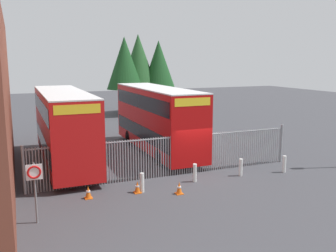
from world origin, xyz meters
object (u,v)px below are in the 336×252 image
traffic_cone_mid_forecourt (88,192)px  speed_limit_sign_post (35,179)px  double_decker_bus_behind_fence_left (157,117)px  bollard_near_left (142,183)px  bollard_center_front (195,173)px  bollard_far_right (284,164)px  traffic_cone_by_gate (179,188)px  double_decker_bus_near_gate (64,125)px  bollard_near_right (241,167)px  traffic_cone_near_kerb (137,187)px

traffic_cone_mid_forecourt → speed_limit_sign_post: size_ratio=0.25×
double_decker_bus_behind_fence_left → bollard_near_left: size_ratio=11.38×
bollard_center_front → traffic_cone_mid_forecourt: bearing=-177.2°
bollard_near_left → bollard_far_right: (8.39, -0.01, 0.00)m
double_decker_bus_behind_fence_left → bollard_center_front: bearing=-94.2°
bollard_center_front → traffic_cone_by_gate: 2.00m
double_decker_bus_near_gate → bollard_near_right: double_decker_bus_near_gate is taller
traffic_cone_mid_forecourt → double_decker_bus_behind_fence_left: bearing=49.2°
double_decker_bus_behind_fence_left → bollard_center_front: size_ratio=11.38×
double_decker_bus_near_gate → traffic_cone_near_kerb: (2.48, -6.43, -2.13)m
traffic_cone_by_gate → traffic_cone_near_kerb: 1.98m
bollard_near_right → bollard_far_right: size_ratio=1.00×
traffic_cone_mid_forecourt → speed_limit_sign_post: bearing=-141.3°
bollard_center_front → double_decker_bus_behind_fence_left: bearing=85.8°
traffic_cone_near_kerb → traffic_cone_by_gate: bearing=-26.7°
bollard_far_right → traffic_cone_near_kerb: (-8.63, 0.00, -0.19)m
speed_limit_sign_post → bollard_far_right: bearing=7.2°
bollard_near_left → double_decker_bus_behind_fence_left: bearing=63.9°
double_decker_bus_near_gate → traffic_cone_near_kerb: 7.22m
bollard_near_left → bollard_far_right: 8.39m
double_decker_bus_behind_fence_left → bollard_far_right: size_ratio=11.38×
double_decker_bus_near_gate → speed_limit_sign_post: double_decker_bus_near_gate is taller
bollard_far_right → speed_limit_sign_post: 13.40m
bollard_center_front → speed_limit_sign_post: 8.24m
speed_limit_sign_post → traffic_cone_near_kerb: bearing=20.1°
double_decker_bus_behind_fence_left → bollard_near_left: double_decker_bus_behind_fence_left is taller
bollard_far_right → traffic_cone_mid_forecourt: size_ratio=1.61×
traffic_cone_mid_forecourt → bollard_near_right: bearing=1.5°
double_decker_bus_near_gate → traffic_cone_mid_forecourt: double_decker_bus_near_gate is taller
double_decker_bus_near_gate → bollard_center_front: 8.52m
double_decker_bus_behind_fence_left → bollard_far_right: 8.88m
bollard_near_left → traffic_cone_mid_forecourt: bollard_near_left is taller
bollard_near_left → traffic_cone_near_kerb: 0.30m
traffic_cone_near_kerb → speed_limit_sign_post: 5.12m
double_decker_bus_behind_fence_left → speed_limit_sign_post: bearing=-133.4°
double_decker_bus_near_gate → traffic_cone_mid_forecourt: size_ratio=18.32×
bollard_near_left → traffic_cone_mid_forecourt: 2.54m
double_decker_bus_near_gate → traffic_cone_by_gate: (4.25, -7.32, -2.13)m
traffic_cone_by_gate → traffic_cone_mid_forecourt: bearing=165.4°
double_decker_bus_near_gate → bollard_near_left: 7.24m
bollard_near_right → bollard_center_front: bearing=178.7°
double_decker_bus_near_gate → bollard_near_left: (2.72, -6.42, -1.95)m
bollard_near_right → traffic_cone_by_gate: (-4.24, -1.27, -0.19)m
double_decker_bus_behind_fence_left → bollard_near_right: 7.40m
bollard_near_right → traffic_cone_near_kerb: size_ratio=1.61×
double_decker_bus_behind_fence_left → bollard_near_right: size_ratio=11.38×
bollard_far_right → traffic_cone_mid_forecourt: 10.92m
double_decker_bus_behind_fence_left → speed_limit_sign_post: double_decker_bus_behind_fence_left is taller
traffic_cone_by_gate → double_decker_bus_near_gate: bearing=120.1°
bollard_center_front → bollard_far_right: same height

